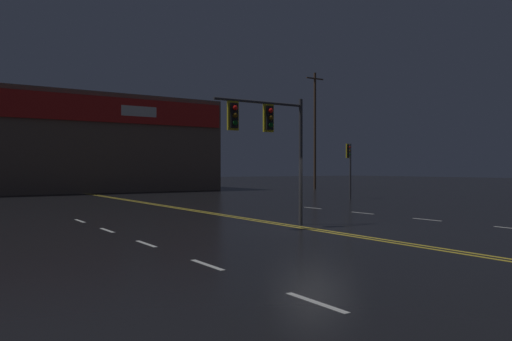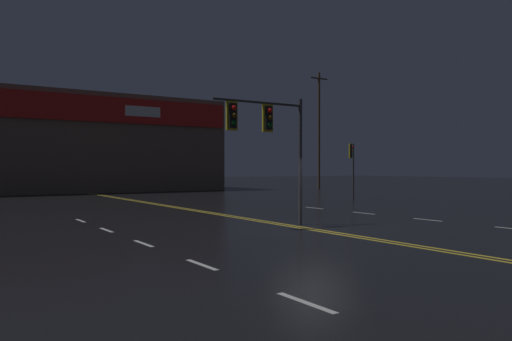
# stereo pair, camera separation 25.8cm
# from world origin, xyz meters

# --- Properties ---
(ground_plane) EXTENTS (200.00, 200.00, 0.00)m
(ground_plane) POSITION_xyz_m (0.00, 0.00, 0.00)
(ground_plane) COLOR black
(road_markings) EXTENTS (17.72, 60.00, 0.01)m
(road_markings) POSITION_xyz_m (1.32, -1.72, 0.00)
(road_markings) COLOR gold
(road_markings) RESTS_ON ground
(traffic_signal_median) EXTENTS (3.73, 0.36, 4.66)m
(traffic_signal_median) POSITION_xyz_m (-0.99, 1.42, 3.51)
(traffic_signal_median) COLOR #38383D
(traffic_signal_median) RESTS_ON ground
(traffic_signal_corner_northeast) EXTENTS (0.42, 0.36, 3.80)m
(traffic_signal_corner_northeast) POSITION_xyz_m (13.26, 12.05, 2.80)
(traffic_signal_corner_northeast) COLOR #38383D
(traffic_signal_corner_northeast) RESTS_ON ground
(building_backdrop) EXTENTS (25.57, 10.23, 8.64)m
(building_backdrop) POSITION_xyz_m (0.00, 34.31, 4.33)
(building_backdrop) COLOR brown
(building_backdrop) RESTS_ON ground
(utility_pole_row) EXTENTS (47.81, 0.26, 12.05)m
(utility_pole_row) POSITION_xyz_m (2.04, 26.78, 5.71)
(utility_pole_row) COLOR #4C3828
(utility_pole_row) RESTS_ON ground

